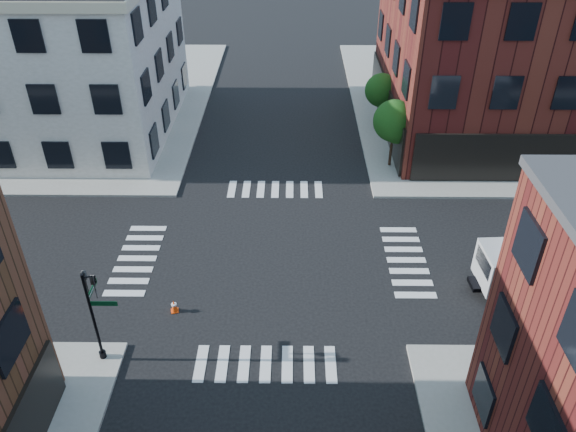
% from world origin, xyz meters
% --- Properties ---
extents(ground, '(120.00, 120.00, 0.00)m').
position_xyz_m(ground, '(0.00, 0.00, 0.00)').
color(ground, black).
rests_on(ground, ground).
extents(sidewalk_ne, '(30.00, 30.00, 0.15)m').
position_xyz_m(sidewalk_ne, '(21.00, 21.00, 0.07)').
color(sidewalk_ne, gray).
rests_on(sidewalk_ne, ground).
extents(sidewalk_nw, '(30.00, 30.00, 0.15)m').
position_xyz_m(sidewalk_nw, '(-21.00, 21.00, 0.07)').
color(sidewalk_nw, gray).
rests_on(sidewalk_nw, ground).
extents(building_ne, '(25.00, 16.00, 12.00)m').
position_xyz_m(building_ne, '(20.50, 16.00, 6.00)').
color(building_ne, '#3E0F0F').
rests_on(building_ne, ground).
extents(building_nw, '(22.00, 16.00, 11.00)m').
position_xyz_m(building_nw, '(-19.00, 16.00, 5.50)').
color(building_nw, '#BCB8AC').
rests_on(building_nw, ground).
extents(tree_near, '(2.69, 2.69, 4.49)m').
position_xyz_m(tree_near, '(7.56, 9.98, 3.16)').
color(tree_near, black).
rests_on(tree_near, ground).
extents(tree_far, '(2.43, 2.43, 4.07)m').
position_xyz_m(tree_far, '(7.56, 15.98, 2.87)').
color(tree_far, black).
rests_on(tree_far, ground).
extents(signal_pole, '(1.29, 1.24, 4.60)m').
position_xyz_m(signal_pole, '(-6.72, -6.68, 2.86)').
color(signal_pole, black).
rests_on(signal_pole, ground).
extents(box_truck, '(7.67, 2.68, 3.42)m').
position_xyz_m(box_truck, '(13.81, -2.19, 1.78)').
color(box_truck, white).
rests_on(box_truck, ground).
extents(traffic_cone, '(0.42, 0.42, 0.65)m').
position_xyz_m(traffic_cone, '(-4.34, -3.89, 0.31)').
color(traffic_cone, '#E93F0A').
rests_on(traffic_cone, ground).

